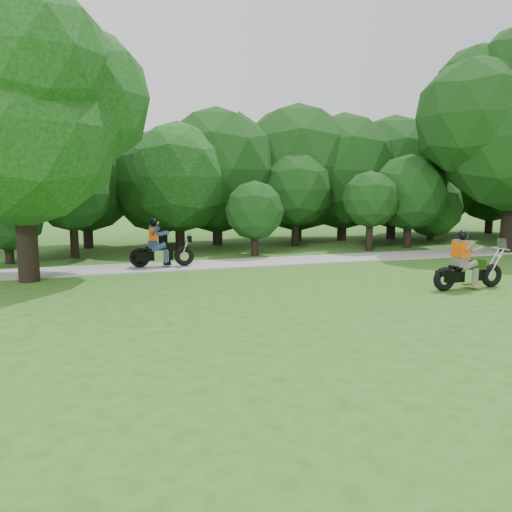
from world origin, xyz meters
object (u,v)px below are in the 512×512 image
chopper_motorcycle (466,268)px  touring_motorcycle (158,249)px  big_tree_east (510,125)px  big_tree_west (19,107)px

chopper_motorcycle → touring_motorcycle: bearing=139.8°
big_tree_east → touring_motorcycle: bearing=180.0°
big_tree_west → chopper_motorcycle: bearing=-23.7°
touring_motorcycle → chopper_motorcycle: bearing=-33.9°
big_tree_west → big_tree_east: bearing=2.8°
big_tree_east → chopper_motorcycle: (-7.81, -6.82, -5.35)m
big_tree_west → chopper_motorcycle: 15.27m
big_tree_west → touring_motorcycle: bearing=12.8°
big_tree_east → chopper_motorcycle: big_tree_east is taller
big_tree_west → big_tree_east: (21.00, 1.02, 0.28)m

